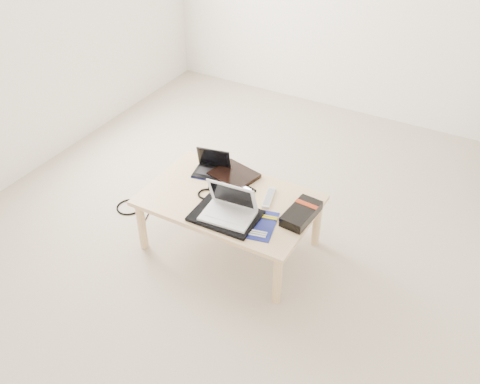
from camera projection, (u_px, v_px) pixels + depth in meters
The scene contains 13 objects.
ground at pixel (265, 229), 3.79m from camera, with size 4.00×4.00×0.00m, color beige.
coffee_table at pixel (229, 204), 3.45m from camera, with size 1.10×0.70×0.40m.
book at pixel (234, 175), 3.61m from camera, with size 0.33×0.30×0.03m.
netbook at pixel (212, 168), 3.64m from camera, with size 0.26×0.22×0.17m.
tablet at pixel (232, 189), 3.49m from camera, with size 0.29×0.25×0.01m.
remote at pixel (269, 198), 3.41m from camera, with size 0.10×0.22×0.02m.
neoprene_sleeve at pixel (226, 216), 3.27m from camera, with size 0.40×0.29×0.02m, color black.
white_laptop at pixel (229, 209), 3.24m from camera, with size 0.33×0.25×0.21m.
motherboard at pixel (256, 224), 3.21m from camera, with size 0.28×0.33×0.01m.
gpu_box at pixel (301, 214), 3.25m from camera, with size 0.17×0.30×0.07m.
cable_coil at pixel (206, 194), 3.45m from camera, with size 0.11×0.11×0.01m, color black.
floor_cable_coil at pixel (129, 207), 3.98m from camera, with size 0.19×0.19×0.01m, color black.
floor_cable_trail at pixel (152, 207), 3.99m from camera, with size 0.01×0.01×0.39m, color black.
Camera 1 is at (1.26, -2.60, 2.48)m, focal length 40.00 mm.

